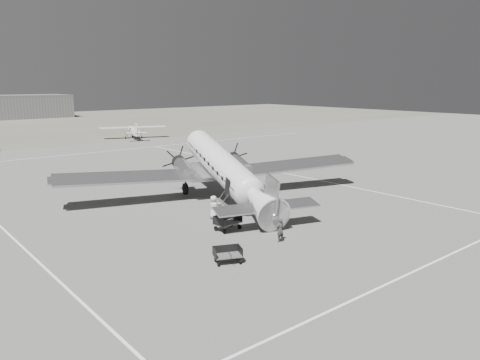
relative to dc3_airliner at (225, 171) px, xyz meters
name	(u,v)px	position (x,y,z in m)	size (l,w,h in m)	color
ground	(272,210)	(1.07, -4.79, -2.70)	(260.00, 260.00, 0.00)	slate
taxi_line_near	(438,260)	(1.07, -18.79, -2.69)	(60.00, 0.15, 0.01)	white
taxi_line_right	(363,189)	(13.07, -4.79, -2.69)	(0.15, 80.00, 0.01)	white
taxi_line_horizon	(83,154)	(1.07, 35.21, -2.69)	(90.00, 0.15, 0.01)	white
dc3_airliner	(225,171)	(0.00, 0.00, 0.00)	(28.34, 19.66, 5.40)	#A9A9AC
light_plane_right	(134,132)	(15.34, 47.23, -1.45)	(11.99, 9.73, 2.49)	silver
baggage_cart_near	(228,223)	(-4.85, -6.53, -2.16)	(1.92, 1.36, 1.09)	#4E4E4E
baggage_cart_far	(228,255)	(-8.62, -11.32, -2.23)	(1.66, 1.17, 0.94)	#4E4E4E
ground_crew	(280,230)	(-3.77, -10.64, -1.91)	(0.57, 0.38, 1.57)	#303030
ramp_agent	(220,213)	(-4.38, -4.99, -1.88)	(0.80, 0.62, 1.64)	silver
passenger	(214,207)	(-3.97, -3.66, -1.81)	(0.87, 0.57, 1.79)	beige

